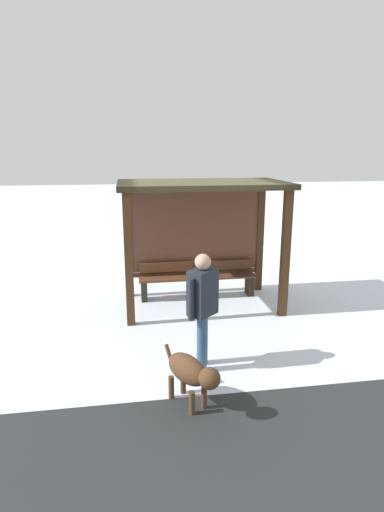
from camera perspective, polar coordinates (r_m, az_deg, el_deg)
ground_plane at (r=8.21m, az=1.33°, el=-6.79°), size 60.00×60.00×0.00m
bus_shelter at (r=7.97m, az=1.09°, el=6.17°), size 3.10×1.79×2.43m
bench_left_inside at (r=8.45m, az=-3.47°, el=-3.73°), size 1.16×0.36×0.73m
bench_center_inside at (r=8.65m, az=4.95°, el=-3.32°), size 1.16×0.36×0.73m
person_walking at (r=5.61m, az=1.48°, el=-6.64°), size 0.49×0.45×1.66m
dog at (r=5.00m, az=-0.15°, el=-15.88°), size 0.61×0.89×0.65m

